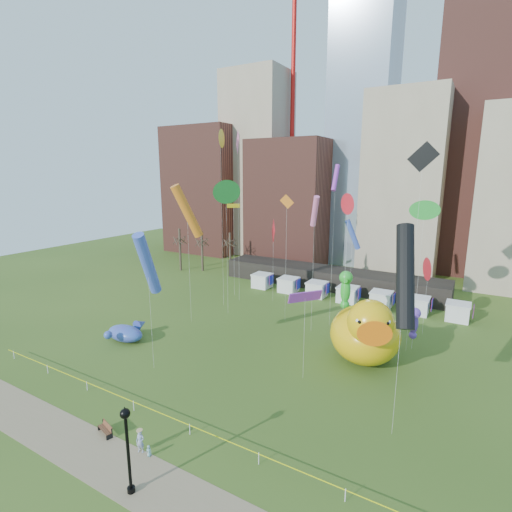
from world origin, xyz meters
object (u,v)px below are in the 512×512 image
Objects in this scene: small_duck at (380,342)px; woman at (140,441)px; seahorse_green at (345,287)px; lamppost at (127,441)px; big_duck at (366,332)px; whale_inflatable at (126,333)px; toddler at (149,451)px; seahorse_purple at (414,321)px; park_bench at (106,428)px.

woman is at bearing -130.65° from small_duck.
lamppost is (-3.68, -30.61, -2.20)m from seahorse_green.
big_duck is 1.73× the size of whale_inflatable.
seahorse_purple is at bearing 49.73° from toddler.
lamppost is at bearing -124.36° from small_duck.
whale_inflatable reaches higher than toddler.
small_duck is at bearing 74.10° from park_bench.
whale_inflatable is at bearing 139.11° from lamppost.
whale_inflatable is (-29.43, -14.64, -2.36)m from seahorse_purple.
woman reaches higher than toddler.
seahorse_purple is 5.94× the size of toddler.
small_duck is 2.37× the size of park_bench.
woman is (-10.16, -21.12, -2.60)m from big_duck.
toddler is (16.31, -12.47, -0.55)m from whale_inflatable.
seahorse_green is 1.32× the size of lamppost.
seahorse_green is at bearing 100.05° from big_duck.
woman is (-2.12, 2.80, -2.76)m from lamppost.
big_duck is 25.40m from park_bench.
woman is at bearing -40.66° from whale_inflatable.
toddler is (-9.36, -21.12, -3.02)m from big_duck.
big_duck is 27.20m from whale_inflatable.
woman is at bearing 165.56° from toddler.
seahorse_purple is 2.88× the size of park_bench.
park_bench is (-9.55, -27.74, -5.36)m from seahorse_green.
whale_inflatable is (-26.54, -11.54, -0.33)m from small_duck.
seahorse_green is 1.25× the size of whale_inflatable.
small_duck is at bearing -151.38° from seahorse_purple.
park_bench is (-17.67, -27.03, -2.88)m from seahorse_purple.
small_duck is at bearing 52.46° from toddler.
toddler is at bearing -136.94° from big_duck.
park_bench is 2.07× the size of toddler.
big_duck reaches higher than woman.
seahorse_purple is 30.57m from woman.
woman is 2.04× the size of toddler.
woman is (15.51, -12.47, -0.12)m from whale_inflatable.
woman is 0.91m from toddler.
seahorse_green is 1.61× the size of seahorse_purple.
small_duck is 26.43m from woman.
seahorse_green reaches higher than whale_inflatable.
whale_inflatable is at bearing 122.40° from woman.
seahorse_green is 28.77m from toddler.
seahorse_green is 4.62× the size of park_bench.
small_duck is 28.95m from whale_inflatable.
big_duck is 13.17× the size of toddler.
lamppost reaches higher than whale_inflatable.
seahorse_green is 26.70m from whale_inflatable.
seahorse_purple is at bearing 44.02° from woman.
woman is at bearing -138.73° from big_duck.
toddler is at bearing -39.26° from whale_inflatable.
big_duck is 23.30m from toddler.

